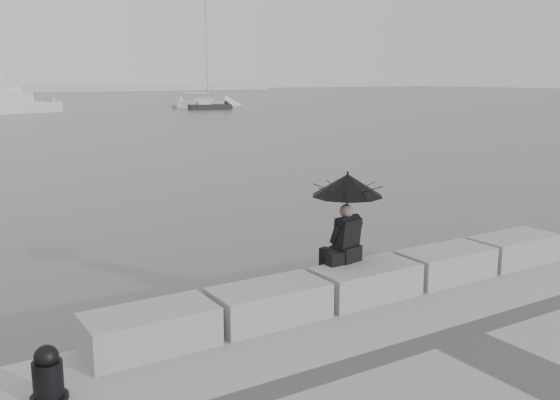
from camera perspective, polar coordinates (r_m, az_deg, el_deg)
ground at (r=10.13m, az=6.08°, el=-10.79°), size 360.00×360.00×0.00m
stone_block_far_left at (r=7.93m, az=-11.79°, el=-11.55°), size 1.60×0.80×0.50m
stone_block_left at (r=8.61m, az=-0.99°, el=-9.43°), size 1.60×0.80×0.50m
stone_block_centre at (r=9.54m, az=7.85°, el=-7.43°), size 1.60×0.80×0.50m
stone_block_right at (r=10.67m, az=14.91°, el=-5.69°), size 1.60×0.80×0.50m
stone_block_far_right at (r=11.94m, az=20.52°, el=-4.24°), size 1.60×0.80×0.50m
seated_person at (r=9.47m, az=6.21°, el=0.21°), size 1.10×1.10×1.39m
bag at (r=9.45m, az=5.19°, el=-5.34°), size 0.31×0.18×0.20m
mooring_bollard at (r=7.05m, az=-20.46°, el=-14.98°), size 0.39×0.39×0.61m
sailboat_right at (r=77.85m, az=-6.90°, el=8.76°), size 6.66×5.53×12.90m
motor_cruiser at (r=71.68m, az=-22.89°, el=8.04°), size 9.14×5.01×4.50m
small_motorboat at (r=73.97m, az=-6.44°, el=8.47°), size 5.10×2.41×1.10m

